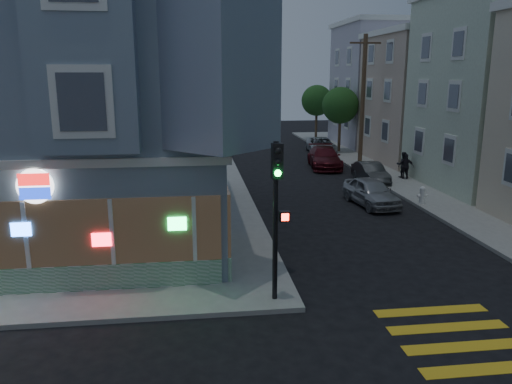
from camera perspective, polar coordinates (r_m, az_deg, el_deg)
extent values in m
plane|color=black|center=(12.28, -6.67, -18.51)|extent=(120.00, 120.00, 0.00)
cube|color=gray|center=(41.06, 26.92, 2.93)|extent=(24.00, 42.00, 0.15)
cube|color=slate|center=(22.29, -23.33, 10.18)|extent=(14.00, 14.00, 11.00)
cube|color=silver|center=(22.41, -22.95, 5.98)|extent=(14.30, 14.30, 0.25)
cylinder|color=white|center=(15.29, -23.94, 0.63)|extent=(1.00, 0.12, 1.00)
cube|color=tan|center=(40.47, 21.85, 9.82)|extent=(12.00, 8.60, 9.00)
cube|color=#A59FAF|center=(48.53, 16.76, 11.52)|extent=(12.00, 8.60, 10.50)
cylinder|color=#4C3826|center=(36.50, 12.10, 10.19)|extent=(0.30, 0.30, 9.00)
cube|color=#4C3826|center=(36.52, 12.41, 16.31)|extent=(2.20, 0.12, 0.12)
cylinder|color=#4C3826|center=(42.49, 9.51, 6.78)|extent=(0.24, 0.24, 3.20)
sphere|color=#1B3F16|center=(42.30, 9.63, 9.74)|extent=(3.00, 3.00, 3.00)
cylinder|color=#4C3826|center=(50.17, 6.89, 7.84)|extent=(0.24, 0.24, 3.20)
sphere|color=#1B3F16|center=(50.01, 6.96, 10.35)|extent=(3.00, 3.00, 3.00)
imported|color=black|center=(32.48, 16.43, 3.02)|extent=(0.89, 0.76, 1.61)
imported|color=black|center=(32.04, 16.78, 2.81)|extent=(0.99, 0.72, 1.55)
imported|color=#A0A3A7|center=(25.69, 13.01, 0.01)|extent=(2.09, 4.23, 1.39)
imported|color=#323536|center=(31.11, 12.96, 2.15)|extent=(1.31, 3.74, 1.23)
imported|color=#511219|center=(35.52, 7.83, 3.92)|extent=(2.66, 5.27, 1.47)
imported|color=#ABB1B6|center=(42.31, 7.46, 5.31)|extent=(2.56, 4.83, 1.29)
cylinder|color=black|center=(13.92, 2.22, -3.53)|extent=(0.15, 0.15, 4.55)
cube|color=black|center=(13.32, 2.43, 3.55)|extent=(0.31, 0.27, 0.96)
sphere|color=black|center=(13.13, 2.55, 4.73)|extent=(0.18, 0.18, 0.18)
sphere|color=black|center=(13.17, 2.54, 3.44)|extent=(0.18, 0.18, 0.18)
sphere|color=#19F23F|center=(13.23, 2.52, 2.16)|extent=(0.18, 0.18, 0.18)
cube|color=black|center=(13.74, 3.28, -2.78)|extent=(0.30, 0.20, 0.29)
cube|color=#FF2614|center=(13.64, 3.35, -2.90)|extent=(0.20, 0.02, 0.20)
cylinder|color=white|center=(26.20, 18.45, -0.54)|extent=(0.27, 0.27, 0.68)
sphere|color=white|center=(26.11, 18.52, 0.31)|extent=(0.30, 0.30, 0.30)
cylinder|color=white|center=(26.18, 18.46, -0.42)|extent=(0.51, 0.14, 0.14)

